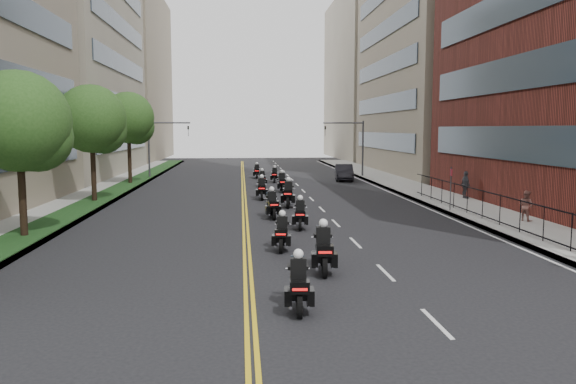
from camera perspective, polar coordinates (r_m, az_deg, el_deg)
name	(u,v)px	position (r m, az deg, el deg)	size (l,w,h in m)	color
ground	(310,327)	(14.21, 2.24, -13.56)	(160.00, 160.00, 0.00)	black
sidewalk_right	(435,197)	(40.89, 14.73, -0.46)	(4.00, 90.00, 0.15)	gray
sidewalk_left	(86,200)	(39.91, -19.81, -0.80)	(4.00, 90.00, 0.15)	gray
grass_strip	(98,199)	(39.69, -18.70, -0.65)	(2.00, 90.00, 0.04)	#133414
building_right_tan	(451,35)	(66.25, 16.25, 15.04)	(15.11, 28.00, 30.00)	gray
building_right_far	(382,78)	(94.49, 9.57, 11.34)	(15.00, 28.00, 26.00)	gray
building_left_mid	(41,10)	(65.66, -23.81, 16.60)	(16.11, 28.00, 34.00)	gray
building_left_far	(110,76)	(93.84, -17.67, 11.16)	(16.00, 28.00, 26.00)	gray
iron_fence	(510,213)	(28.52, 21.60, -1.96)	(0.05, 28.00, 1.50)	black
street_trees	(69,123)	(33.20, -21.39, 6.50)	(4.40, 38.40, 7.98)	black
traffic_signal_right	(353,140)	(56.38, 6.66, 5.26)	(4.09, 0.20, 5.60)	#3F3F44
traffic_signal_left	(159,140)	(55.81, -12.99, 5.12)	(4.09, 0.20, 5.60)	#3F3F44
motorcycle_0	(299,286)	(15.30, 1.07, -9.53)	(0.56, 2.22, 1.64)	black
motorcycle_1	(323,251)	(19.17, 3.62, -6.04)	(0.67, 2.46, 1.81)	black
motorcycle_2	(282,234)	(22.61, -0.60, -4.32)	(0.65, 2.16, 1.59)	black
motorcycle_3	(300,215)	(27.37, 1.25, -2.39)	(0.63, 2.21, 1.63)	black
motorcycle_4	(272,206)	(30.51, -1.63, -1.41)	(0.59, 2.33, 1.72)	black
motorcycle_5	(288,195)	(34.91, 0.04, -0.31)	(0.75, 2.52, 1.86)	black
motorcycle_6	(262,190)	(38.63, -2.68, 0.25)	(0.54, 2.32, 1.71)	black
motorcycle_7	(282,183)	(43.07, -0.62, 0.90)	(0.53, 2.31, 1.70)	black
motorcycle_8	(262,180)	(46.80, -2.64, 1.27)	(0.49, 2.10, 1.55)	black
motorcycle_9	(275,176)	(50.78, -1.37, 1.68)	(0.57, 2.09, 1.54)	black
motorcycle_10	(257,172)	(55.11, -3.17, 2.06)	(0.52, 2.13, 1.57)	black
parked_sedan	(344,172)	(52.93, 5.71, 2.00)	(1.59, 4.57, 1.51)	black
pedestrian_b	(526,206)	(31.14, 23.03, -1.30)	(0.76, 0.59, 1.56)	brown
pedestrian_c	(466,185)	(39.79, 17.59, 0.71)	(1.08, 0.45, 1.85)	#42444A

